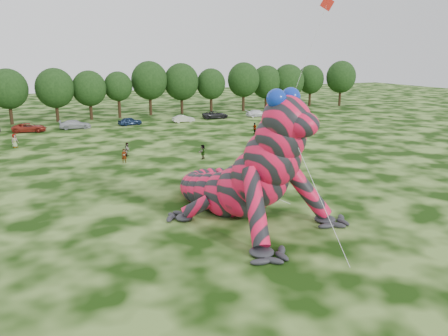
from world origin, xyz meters
name	(u,v)px	position (x,y,z in m)	size (l,w,h in m)	color
ground	(252,221)	(0.00, 0.00, 0.00)	(240.00, 240.00, 0.00)	#16330A
inflatable_gecko	(229,152)	(-0.98, 1.94, 4.92)	(16.56, 19.66, 9.83)	#E7133F
flying_kite	(322,18)	(9.51, 6.05, 14.80)	(4.59, 4.28, 17.00)	red
tree_6	(9,97)	(-17.56, 56.68, 4.75)	(6.52, 5.86, 9.49)	black
tree_7	(56,95)	(-10.08, 56.80, 4.74)	(6.68, 6.01, 9.48)	black
tree_8	(90,95)	(-4.22, 56.99, 4.47)	(6.14, 5.53, 8.94)	black
tree_9	(119,95)	(1.06, 57.35, 4.34)	(5.27, 4.74, 8.68)	black
tree_10	(150,88)	(7.40, 58.58, 5.25)	(7.09, 6.38, 10.50)	black
tree_11	(181,89)	(13.79, 58.20, 5.03)	(7.01, 6.31, 10.07)	black
tree_12	(211,91)	(20.01, 57.74, 4.49)	(5.99, 5.39, 8.97)	black
tree_13	(244,87)	(27.13, 57.13, 5.06)	(6.83, 6.15, 10.13)	black
tree_14	(266,87)	(33.46, 58.72, 4.70)	(6.82, 6.14, 9.40)	black
tree_15	(288,86)	(38.47, 57.77, 4.82)	(7.17, 6.45, 9.63)	black
tree_16	(310,85)	(45.45, 59.37, 4.69)	(6.26, 5.63, 9.37)	black
tree_17	(341,83)	(51.95, 56.66, 5.15)	(6.98, 6.28, 10.30)	black
car_2	(29,128)	(-14.80, 47.23, 0.70)	(2.31, 5.01, 1.39)	maroon
car_3	(75,124)	(-7.94, 47.67, 0.71)	(2.00, 4.92, 1.43)	#B1B6BC
car_4	(130,121)	(1.01, 47.71, 0.68)	(1.61, 4.01, 1.37)	navy
car_5	(183,119)	(10.38, 47.05, 0.64)	(1.35, 3.88, 1.28)	beige
car_6	(215,115)	(17.39, 49.19, 0.68)	(2.25, 4.87, 1.35)	#232326
car_7	(258,113)	(25.82, 48.04, 0.67)	(1.87, 4.60, 1.34)	white
spectator_1	(127,149)	(-4.11, 24.52, 0.84)	(0.81, 0.63, 1.67)	gray
spectator_3	(255,128)	(16.58, 31.57, 0.87)	(1.02, 0.42, 1.74)	gray
spectator_5	(203,152)	(3.64, 19.71, 0.84)	(1.56, 0.50, 1.68)	gray
spectator_0	(124,156)	(-5.12, 21.34, 0.81)	(0.59, 0.39, 1.62)	gray
spectator_4	(15,141)	(-16.58, 35.46, 0.90)	(0.88, 0.57, 1.80)	gray
spectator_2	(261,133)	(15.93, 28.16, 0.78)	(1.01, 0.58, 1.56)	gray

